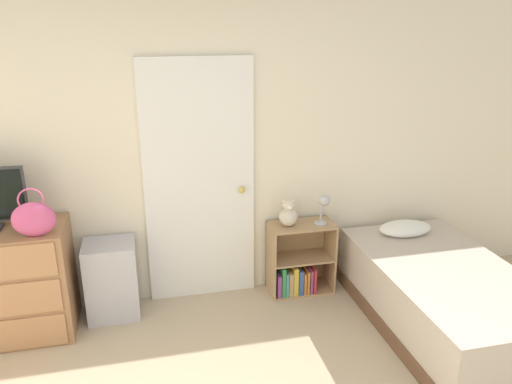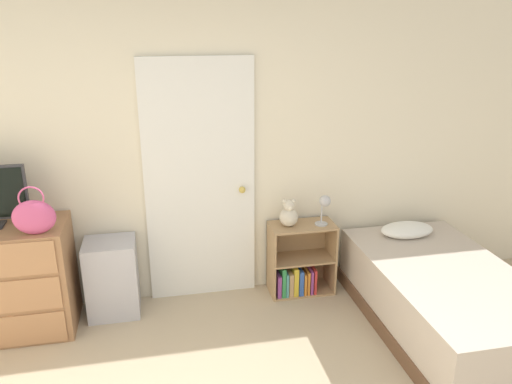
% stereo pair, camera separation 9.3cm
% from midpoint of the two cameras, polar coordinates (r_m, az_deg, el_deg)
% --- Properties ---
extents(wall_back, '(10.00, 0.06, 2.55)m').
position_cam_midpoint_polar(wall_back, '(4.08, -9.09, 4.49)').
color(wall_back, beige).
rests_on(wall_back, ground_plane).
extents(door_closed, '(0.90, 0.09, 2.03)m').
position_cam_midpoint_polar(door_closed, '(4.12, -7.10, 0.94)').
color(door_closed, white).
rests_on(door_closed, ground_plane).
extents(handbag, '(0.29, 0.09, 0.35)m').
position_cam_midpoint_polar(handbag, '(3.78, -24.72, -2.78)').
color(handbag, '#C64C7F').
rests_on(handbag, dresser).
extents(storage_bin, '(0.40, 0.34, 0.64)m').
position_cam_midpoint_polar(storage_bin, '(4.23, -16.76, -9.55)').
color(storage_bin, '#ADADB7').
rests_on(storage_bin, ground_plane).
extents(bookshelf, '(0.56, 0.29, 0.63)m').
position_cam_midpoint_polar(bookshelf, '(4.44, 4.12, -8.44)').
color(bookshelf, tan).
rests_on(bookshelf, ground_plane).
extents(teddy_bear, '(0.16, 0.16, 0.24)m').
position_cam_midpoint_polar(teddy_bear, '(4.21, 3.08, -2.55)').
color(teddy_bear, beige).
rests_on(teddy_bear, bookshelf).
extents(desk_lamp, '(0.12, 0.12, 0.27)m').
position_cam_midpoint_polar(desk_lamp, '(4.23, 7.12, -1.34)').
color(desk_lamp, '#B2B2B7').
rests_on(desk_lamp, bookshelf).
extents(bed, '(1.05, 1.86, 0.61)m').
position_cam_midpoint_polar(bed, '(4.20, 20.07, -11.15)').
color(bed, brown).
rests_on(bed, ground_plane).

